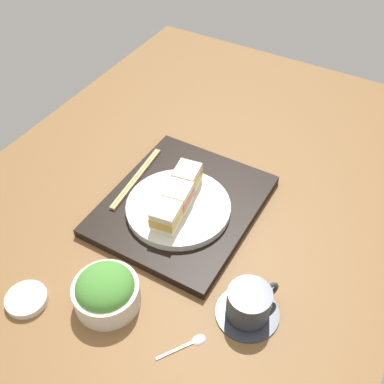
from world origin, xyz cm
name	(u,v)px	position (x,y,z in cm)	size (l,w,h in cm)	color
ground_plane	(190,198)	(0.00, 0.00, -1.50)	(140.00, 100.00, 3.00)	brown
serving_tray	(182,205)	(4.93, 0.66, 1.05)	(37.13, 31.64, 2.09)	black
sandwich_plate	(178,207)	(7.38, 1.23, 2.92)	(23.01, 23.01, 1.65)	silver
sandwich_near	(189,179)	(1.47, 0.48, 6.44)	(6.92, 6.21, 5.40)	beige
sandwich_middle	(178,197)	(7.38, 1.23, 6.32)	(7.12, 6.21, 5.16)	beige
sandwich_far	(166,216)	(13.28, 1.98, 6.23)	(7.07, 6.18, 4.98)	#EFE5C1
salad_bowl	(106,291)	(32.76, 0.83, 3.74)	(12.59, 12.59, 8.08)	silver
chopsticks_pair	(136,178)	(3.80, -12.43, 2.44)	(21.93, 3.29, 0.70)	tan
coffee_cup	(249,304)	(21.79, 24.98, 3.22)	(12.18, 12.04, 6.85)	#333842
small_sauce_dish	(27,299)	(40.44, -12.63, 0.73)	(7.96, 7.96, 1.46)	silver
teaspoon	(192,342)	(32.10, 18.89, 0.35)	(8.78, 6.53, 0.80)	silver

